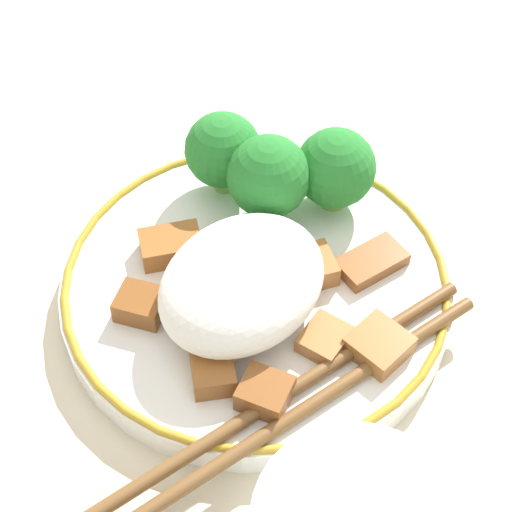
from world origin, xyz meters
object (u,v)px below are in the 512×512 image
broccoli_back_right (223,151)px  plate (256,286)px  chopsticks (279,412)px  broccoli_back_left (334,168)px  broccoli_back_center (268,177)px

broccoli_back_right → plate: bearing=-127.7°
broccoli_back_right → chopsticks: 0.17m
broccoli_back_left → broccoli_back_right: bearing=116.9°
plate → broccoli_back_right: size_ratio=4.11×
chopsticks → broccoli_back_right: bearing=48.3°
plate → broccoli_back_right: 0.08m
plate → broccoli_back_right: broccoli_back_right is taller
broccoli_back_center → broccoli_back_right: bearing=86.1°
plate → broccoli_back_left: 0.08m
plate → broccoli_back_center: broccoli_back_center is taller
chopsticks → broccoli_back_left: bearing=24.3°
broccoli_back_left → chopsticks: size_ratio=0.21×
plate → broccoli_back_center: (0.04, 0.02, 0.04)m
broccoli_back_center → broccoli_back_right: 0.04m
broccoli_back_left → broccoli_back_right: (-0.03, 0.06, 0.00)m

